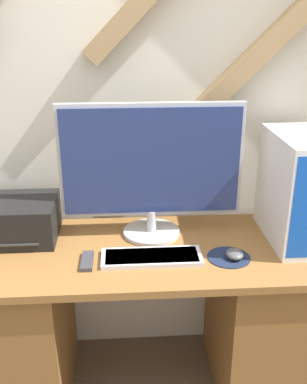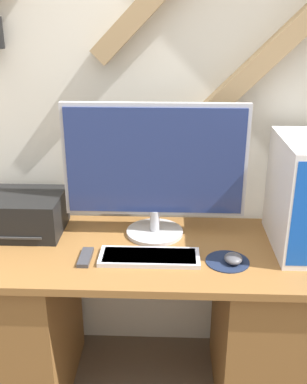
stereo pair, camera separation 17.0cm
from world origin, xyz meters
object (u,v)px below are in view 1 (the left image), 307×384
keyboard (152,257)px  printer (12,220)px  mouse (235,254)px  computer_tower (296,189)px  remote_control (87,261)px  monitor (151,166)px

keyboard → printer: 0.61m
keyboard → mouse: mouse is taller
keyboard → printer: (-0.57, 0.22, 0.07)m
mouse → computer_tower: (0.27, 0.15, 0.20)m
mouse → computer_tower: bearing=29.2°
keyboard → mouse: 0.32m
computer_tower → printer: bearing=175.9°
computer_tower → remote_control: 0.87m
monitor → mouse: bearing=-37.6°
mouse → remote_control: 0.56m
monitor → printer: (-0.58, 0.00, -0.22)m
monitor → computer_tower: size_ratio=1.68×
monitor → mouse: 0.48m
keyboard → mouse: bearing=-3.1°
keyboard → printer: bearing=158.9°
keyboard → mouse: (0.32, -0.02, 0.01)m
monitor → keyboard: bearing=-93.3°
keyboard → mouse: size_ratio=4.81×
printer → remote_control: bearing=-35.4°
monitor → printer: monitor is taller
computer_tower → keyboard: bearing=-167.1°
monitor → mouse: monitor is taller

